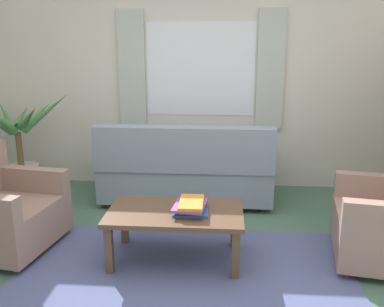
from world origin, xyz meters
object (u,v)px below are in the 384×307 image
object	(u,v)px
coffee_table	(175,217)
book_stack_on_table	(191,206)
potted_plant	(21,153)
couch	(186,171)

from	to	relation	value
coffee_table	book_stack_on_table	distance (m)	0.17
coffee_table	potted_plant	world-z (taller)	potted_plant
coffee_table	book_stack_on_table	xyz separation A→B (m)	(0.13, -0.02, 0.11)
book_stack_on_table	potted_plant	world-z (taller)	potted_plant
couch	coffee_table	distance (m)	1.34
coffee_table	potted_plant	bearing A→B (deg)	143.48
couch	potted_plant	size ratio (longest dim) A/B	1.54
coffee_table	book_stack_on_table	world-z (taller)	book_stack_on_table
couch	book_stack_on_table	size ratio (longest dim) A/B	5.36
couch	potted_plant	distance (m)	2.01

